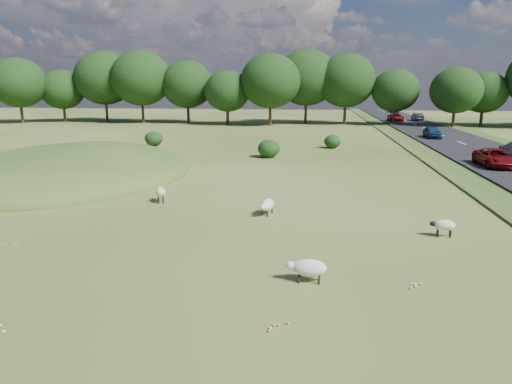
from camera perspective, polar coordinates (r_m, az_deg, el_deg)
ground at (r=38.41m, az=0.07°, el=4.06°), size 160.00×160.00×0.00m
mound at (r=34.58m, az=-21.87°, el=2.08°), size 16.00×20.00×4.00m
road at (r=50.35m, az=24.96°, el=5.17°), size 8.00×150.00×0.25m
treeline at (r=73.28m, az=2.82°, el=13.57°), size 96.28×14.66×11.70m
shrubs at (r=43.69m, az=-1.86°, el=6.15°), size 19.91×8.52×1.55m
sheep_0 at (r=20.30m, az=22.43°, el=-3.84°), size 1.03×0.49×0.74m
sheep_1 at (r=21.97m, az=1.36°, el=-1.65°), size 0.86×1.38×0.77m
sheep_2 at (r=24.80m, az=-11.87°, el=0.04°), size 0.82×1.21×0.84m
sheep_4 at (r=14.74m, az=6.52°, el=-9.38°), size 1.32×0.61×0.76m
car_0 at (r=56.04m, az=21.19°, el=7.01°), size 1.55×3.86×1.32m
car_1 at (r=80.18m, az=17.07°, el=8.94°), size 2.18×4.73×1.31m
car_3 at (r=105.82m, az=16.86°, el=9.85°), size 1.80×4.44×1.29m
car_4 at (r=38.08m, az=27.77°, el=3.81°), size 2.12×4.60×1.28m
car_5 at (r=82.43m, az=19.52°, el=8.85°), size 1.34×3.84×1.27m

